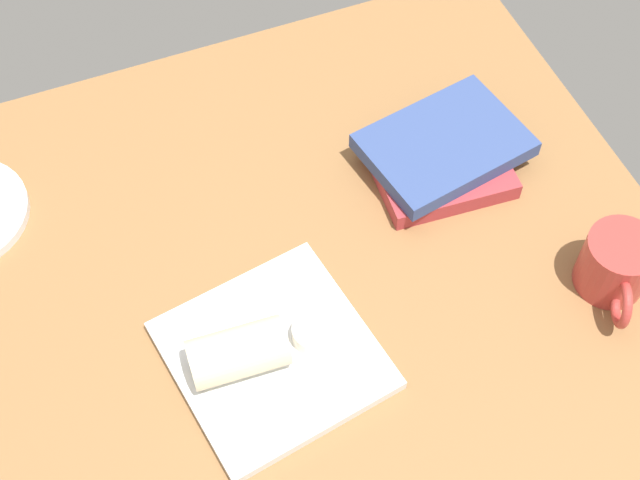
% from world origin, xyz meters
% --- Properties ---
extents(dining_table, '(1.10, 0.90, 0.04)m').
position_xyz_m(dining_table, '(0.00, 0.00, 0.02)').
color(dining_table, olive).
rests_on(dining_table, ground).
extents(square_plate, '(0.27, 0.27, 0.02)m').
position_xyz_m(square_plate, '(0.03, 0.11, 0.05)').
color(square_plate, white).
rests_on(square_plate, dining_table).
extents(sauce_cup, '(0.05, 0.05, 0.02)m').
position_xyz_m(sauce_cup, '(-0.03, 0.11, 0.07)').
color(sauce_cup, silver).
rests_on(sauce_cup, square_plate).
extents(breakfast_wrap, '(0.12, 0.07, 0.06)m').
position_xyz_m(breakfast_wrap, '(0.07, 0.11, 0.09)').
color(breakfast_wrap, beige).
rests_on(breakfast_wrap, square_plate).
extents(book_stack, '(0.24, 0.20, 0.05)m').
position_xyz_m(book_stack, '(-0.30, -0.09, 0.07)').
color(book_stack, '#A53338').
rests_on(book_stack, dining_table).
extents(coffee_mug, '(0.09, 0.13, 0.09)m').
position_xyz_m(coffee_mug, '(-0.42, 0.17, 0.08)').
color(coffee_mug, '#B23833').
rests_on(coffee_mug, dining_table).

